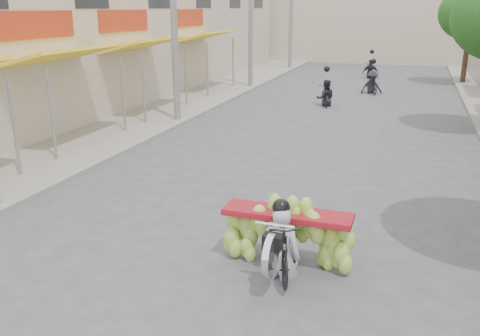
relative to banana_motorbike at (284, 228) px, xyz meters
name	(u,v)px	position (x,y,z in m)	size (l,w,h in m)	color
sidewalk_left	(174,104)	(-8.03, 12.58, -0.66)	(4.00, 60.00, 0.12)	gray
shophouse_row_left	(56,34)	(-13.01, 11.55, 2.27)	(9.77, 40.00, 6.00)	#BEAF96
far_building	(382,15)	(-1.03, 35.58, 2.78)	(20.00, 6.00, 7.00)	#BEAF96
utility_pole_mid	(173,9)	(-6.43, 9.58, 3.30)	(0.60, 0.24, 8.00)	slate
utility_pole_far	(251,9)	(-6.43, 18.58, 3.30)	(0.60, 0.24, 8.00)	slate
utility_pole_back	(291,8)	(-6.43, 27.58, 3.30)	(0.60, 0.24, 8.00)	slate
street_tree_far	(471,13)	(4.37, 23.58, 3.06)	(3.40, 3.40, 5.25)	#3A2719
banana_motorbike	(284,228)	(0.00, 0.00, 0.00)	(2.20, 1.84, 2.19)	black
bg_motorbike_a	(326,88)	(-1.78, 14.68, 0.04)	(0.91, 1.58, 1.95)	black
bg_motorbike_b	(372,76)	(-0.16, 18.64, 0.14)	(1.19, 1.62, 1.95)	black
bg_motorbike_c	(371,65)	(-0.71, 24.41, 0.08)	(1.08, 1.67, 1.95)	black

